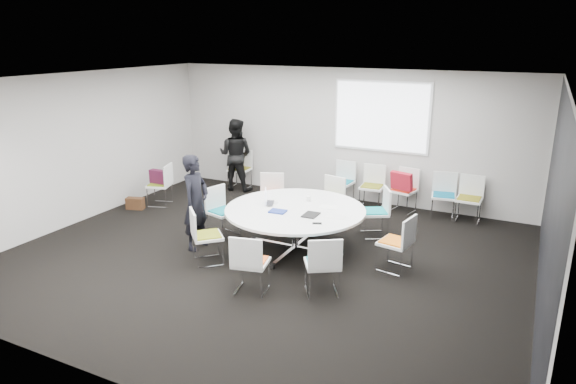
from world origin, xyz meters
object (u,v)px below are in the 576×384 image
at_px(chair_ring_f, 207,246).
at_px(chair_back_d, 443,204).
at_px(chair_ring_h, 322,276).
at_px(chair_ring_a, 395,253).
at_px(conference_table, 295,219).
at_px(chair_back_c, 403,198).
at_px(chair_back_a, 342,190).
at_px(chair_ring_c, 329,209).
at_px(chair_spare_left, 161,193).
at_px(person_main, 196,202).
at_px(cup, 308,199).
at_px(chair_ring_g, 251,274).
at_px(chair_ring_d, 271,205).
at_px(chair_person_back, 240,176).
at_px(maroon_bag, 159,177).
at_px(chair_back_e, 468,208).
at_px(brown_bag, 135,203).
at_px(chair_ring_b, 375,221).
at_px(laptop, 272,203).
at_px(person_back, 236,155).
at_px(chair_ring_e, 223,221).

distance_m(chair_ring_f, chair_back_d, 4.79).
bearing_deg(chair_ring_h, chair_ring_a, 27.91).
relative_size(conference_table, chair_back_c, 2.61).
bearing_deg(chair_back_a, chair_ring_c, 104.88).
height_order(chair_spare_left, person_main, person_main).
relative_size(chair_back_c, cup, 9.78).
relative_size(chair_ring_g, chair_back_c, 1.00).
height_order(chair_ring_d, chair_ring_h, same).
height_order(conference_table, chair_ring_f, chair_ring_f).
relative_size(chair_person_back, person_main, 0.55).
bearing_deg(chair_ring_g, person_main, 135.99).
height_order(chair_ring_g, maroon_bag, chair_ring_g).
bearing_deg(chair_person_back, chair_ring_h, 131.34).
height_order(chair_ring_f, cup, chair_ring_f).
xyz_separation_m(chair_back_e, cup, (-2.34, -2.28, 0.50)).
relative_size(chair_back_a, person_main, 0.55).
height_order(chair_ring_g, brown_bag, chair_ring_g).
bearing_deg(chair_back_a, chair_ring_b, 132.76).
distance_m(cup, maroon_bag, 3.64).
distance_m(conference_table, chair_ring_c, 1.48).
xyz_separation_m(chair_ring_c, laptop, (-0.46, -1.42, 0.47)).
distance_m(chair_ring_h, person_main, 2.63).
relative_size(chair_back_e, chair_person_back, 1.00).
bearing_deg(person_back, chair_ring_c, 148.81).
xyz_separation_m(conference_table, chair_ring_b, (1.00, 1.20, -0.27)).
bearing_deg(person_main, person_back, 17.24).
xyz_separation_m(chair_back_e, chair_person_back, (-5.12, 0.02, 0.00)).
relative_size(chair_ring_f, chair_ring_g, 1.00).
bearing_deg(chair_ring_b, cup, 98.18).
relative_size(chair_ring_c, chair_ring_e, 1.00).
distance_m(chair_ring_e, laptop, 1.10).
bearing_deg(chair_ring_a, chair_back_e, -3.65).
xyz_separation_m(person_main, maroon_bag, (-2.05, 1.51, -0.18)).
height_order(chair_ring_b, chair_ring_e, same).
xyz_separation_m(chair_back_a, cup, (0.25, -2.30, 0.50)).
bearing_deg(maroon_bag, chair_ring_b, 3.97).
bearing_deg(chair_ring_d, chair_back_e, -176.69).
height_order(chair_back_a, chair_person_back, same).
xyz_separation_m(chair_ring_e, chair_ring_f, (0.41, -1.08, 0.00)).
xyz_separation_m(chair_back_d, chair_back_e, (0.47, -0.00, 0.00)).
height_order(chair_back_d, cup, chair_back_d).
distance_m(chair_ring_b, chair_back_a, 1.96).
xyz_separation_m(chair_spare_left, brown_bag, (-0.31, -0.44, -0.16)).
distance_m(chair_ring_c, chair_back_c, 1.69).
distance_m(chair_ring_b, chair_ring_f, 3.03).
bearing_deg(maroon_bag, chair_ring_a, -9.62).
bearing_deg(chair_ring_b, chair_back_e, -72.10).
bearing_deg(cup, chair_ring_d, 146.96).
bearing_deg(chair_person_back, person_main, 107.97).
bearing_deg(chair_back_a, chair_back_e, -175.75).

